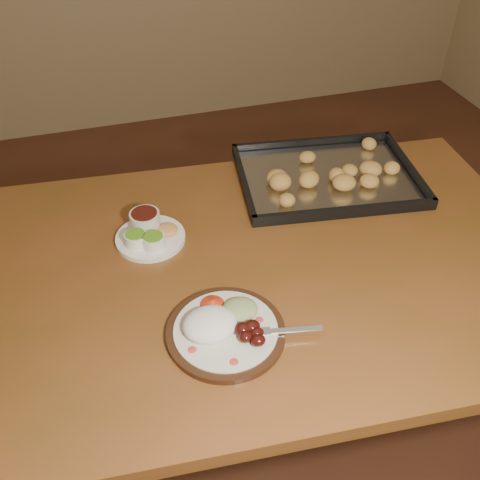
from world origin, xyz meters
name	(u,v)px	position (x,y,z in m)	size (l,w,h in m)	color
ground	(262,374)	(0.00, 0.00, 0.00)	(4.00, 4.00, 0.00)	#572E1D
dining_table	(242,294)	(-0.13, -0.20, 0.65)	(1.57, 1.02, 0.75)	brown
dinner_plate	(224,327)	(-0.23, -0.38, 0.77)	(0.31, 0.24, 0.06)	black
condiment_saucer	(149,233)	(-0.33, -0.04, 0.77)	(0.17, 0.17, 0.06)	white
baking_tray	(327,175)	(0.20, 0.08, 0.77)	(0.54, 0.43, 0.05)	black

